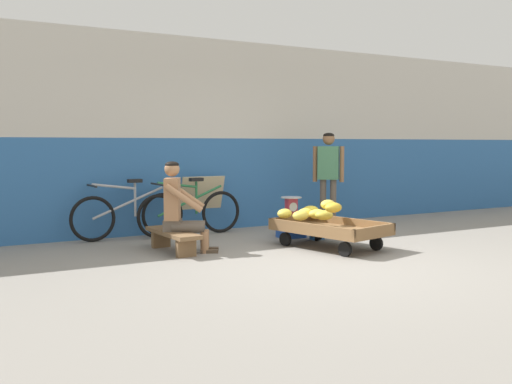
{
  "coord_description": "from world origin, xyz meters",
  "views": [
    {
      "loc": [
        -3.81,
        -5.25,
        1.35
      ],
      "look_at": [
        -0.28,
        1.13,
        0.75
      ],
      "focal_mm": 40.68,
      "sensor_mm": 36.0,
      "label": 1
    }
  ],
  "objects_px": {
    "sign_board": "(201,204)",
    "low_bench": "(173,236)",
    "shopping_bag": "(317,231)",
    "vendor_seated": "(180,207)",
    "plastic_crate": "(291,227)",
    "bicycle_near_left": "(128,215)",
    "banana_cart": "(330,230)",
    "weighing_scale": "(291,206)",
    "customer_adult": "(328,170)",
    "bicycle_far_left": "(190,212)"
  },
  "relations": [
    {
      "from": "weighing_scale",
      "to": "bicycle_far_left",
      "type": "relative_size",
      "value": 0.18
    },
    {
      "from": "banana_cart",
      "to": "plastic_crate",
      "type": "bearing_deg",
      "value": 88.81
    },
    {
      "from": "low_bench",
      "to": "shopping_bag",
      "type": "distance_m",
      "value": 2.14
    },
    {
      "from": "shopping_bag",
      "to": "vendor_seated",
      "type": "bearing_deg",
      "value": 178.31
    },
    {
      "from": "vendor_seated",
      "to": "weighing_scale",
      "type": "relative_size",
      "value": 3.8
    },
    {
      "from": "bicycle_near_left",
      "to": "shopping_bag",
      "type": "xyz_separation_m",
      "value": [
        2.33,
        -1.35,
        -0.23
      ]
    },
    {
      "from": "low_bench",
      "to": "plastic_crate",
      "type": "height_order",
      "value": "plastic_crate"
    },
    {
      "from": "low_bench",
      "to": "shopping_bag",
      "type": "height_order",
      "value": "low_bench"
    },
    {
      "from": "shopping_bag",
      "to": "bicycle_near_left",
      "type": "bearing_deg",
      "value": 149.91
    },
    {
      "from": "vendor_seated",
      "to": "banana_cart",
      "type": "bearing_deg",
      "value": -20.9
    },
    {
      "from": "low_bench",
      "to": "bicycle_near_left",
      "type": "relative_size",
      "value": 0.67
    },
    {
      "from": "weighing_scale",
      "to": "bicycle_near_left",
      "type": "xyz_separation_m",
      "value": [
        -2.11,
        1.01,
        -0.1
      ]
    },
    {
      "from": "sign_board",
      "to": "banana_cart",
      "type": "bearing_deg",
      "value": -68.2
    },
    {
      "from": "low_bench",
      "to": "customer_adult",
      "type": "bearing_deg",
      "value": 12.16
    },
    {
      "from": "low_bench",
      "to": "customer_adult",
      "type": "xyz_separation_m",
      "value": [
        2.83,
        0.61,
        0.75
      ]
    },
    {
      "from": "banana_cart",
      "to": "shopping_bag",
      "type": "height_order",
      "value": "banana_cart"
    },
    {
      "from": "vendor_seated",
      "to": "bicycle_far_left",
      "type": "height_order",
      "value": "vendor_seated"
    },
    {
      "from": "bicycle_far_left",
      "to": "shopping_bag",
      "type": "distance_m",
      "value": 1.9
    },
    {
      "from": "bicycle_far_left",
      "to": "shopping_bag",
      "type": "height_order",
      "value": "bicycle_far_left"
    },
    {
      "from": "vendor_seated",
      "to": "shopping_bag",
      "type": "xyz_separation_m",
      "value": [
        2.05,
        -0.06,
        -0.45
      ]
    },
    {
      "from": "bicycle_near_left",
      "to": "shopping_bag",
      "type": "relative_size",
      "value": 6.92
    },
    {
      "from": "bicycle_near_left",
      "to": "bicycle_far_left",
      "type": "xyz_separation_m",
      "value": [
        0.89,
        -0.13,
        0.0
      ]
    },
    {
      "from": "bicycle_far_left",
      "to": "shopping_bag",
      "type": "bearing_deg",
      "value": -40.4
    },
    {
      "from": "vendor_seated",
      "to": "bicycle_far_left",
      "type": "xyz_separation_m",
      "value": [
        0.62,
        1.16,
        -0.21
      ]
    },
    {
      "from": "bicycle_near_left",
      "to": "customer_adult",
      "type": "bearing_deg",
      "value": -11.89
    },
    {
      "from": "low_bench",
      "to": "sign_board",
      "type": "bearing_deg",
      "value": 55.11
    },
    {
      "from": "plastic_crate",
      "to": "bicycle_near_left",
      "type": "relative_size",
      "value": 0.22
    },
    {
      "from": "sign_board",
      "to": "low_bench",
      "type": "bearing_deg",
      "value": -124.89
    },
    {
      "from": "weighing_scale",
      "to": "sign_board",
      "type": "relative_size",
      "value": 0.35
    },
    {
      "from": "low_bench",
      "to": "bicycle_far_left",
      "type": "relative_size",
      "value": 0.67
    },
    {
      "from": "weighing_scale",
      "to": "bicycle_near_left",
      "type": "bearing_deg",
      "value": 154.4
    },
    {
      "from": "low_bench",
      "to": "bicycle_far_left",
      "type": "height_order",
      "value": "bicycle_far_left"
    },
    {
      "from": "customer_adult",
      "to": "shopping_bag",
      "type": "xyz_separation_m",
      "value": [
        -0.7,
        -0.71,
        -0.83
      ]
    },
    {
      "from": "banana_cart",
      "to": "shopping_bag",
      "type": "bearing_deg",
      "value": 69.21
    },
    {
      "from": "bicycle_far_left",
      "to": "weighing_scale",
      "type": "bearing_deg",
      "value": -35.96
    },
    {
      "from": "bicycle_near_left",
      "to": "customer_adult",
      "type": "relative_size",
      "value": 1.09
    },
    {
      "from": "customer_adult",
      "to": "plastic_crate",
      "type": "bearing_deg",
      "value": -158.11
    },
    {
      "from": "banana_cart",
      "to": "vendor_seated",
      "type": "bearing_deg",
      "value": 159.1
    },
    {
      "from": "weighing_scale",
      "to": "bicycle_far_left",
      "type": "xyz_separation_m",
      "value": [
        -1.21,
        0.88,
        -0.1
      ]
    },
    {
      "from": "plastic_crate",
      "to": "sign_board",
      "type": "relative_size",
      "value": 0.42
    },
    {
      "from": "banana_cart",
      "to": "low_bench",
      "type": "bearing_deg",
      "value": 158.85
    },
    {
      "from": "banana_cart",
      "to": "bicycle_near_left",
      "type": "bearing_deg",
      "value": 136.51
    },
    {
      "from": "banana_cart",
      "to": "bicycle_near_left",
      "type": "relative_size",
      "value": 0.96
    },
    {
      "from": "shopping_bag",
      "to": "bicycle_far_left",
      "type": "bearing_deg",
      "value": 139.6
    },
    {
      "from": "banana_cart",
      "to": "low_bench",
      "type": "height_order",
      "value": "banana_cart"
    },
    {
      "from": "bicycle_near_left",
      "to": "bicycle_far_left",
      "type": "distance_m",
      "value": 0.9
    },
    {
      "from": "banana_cart",
      "to": "vendor_seated",
      "type": "xyz_separation_m",
      "value": [
        -1.81,
        0.69,
        0.33
      ]
    },
    {
      "from": "bicycle_far_left",
      "to": "customer_adult",
      "type": "relative_size",
      "value": 1.09
    },
    {
      "from": "plastic_crate",
      "to": "bicycle_near_left",
      "type": "height_order",
      "value": "bicycle_near_left"
    },
    {
      "from": "plastic_crate",
      "to": "bicycle_far_left",
      "type": "bearing_deg",
      "value": 144.08
    }
  ]
}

